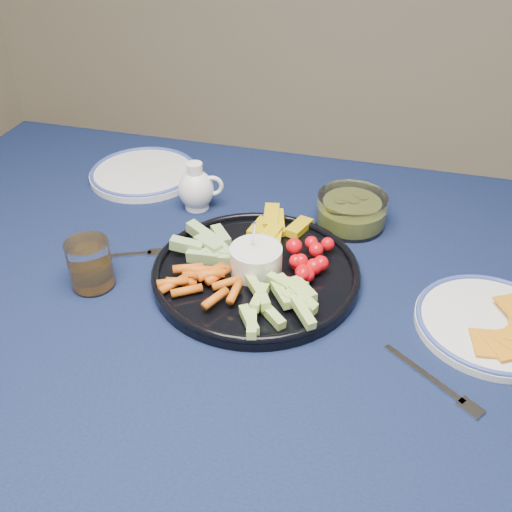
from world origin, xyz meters
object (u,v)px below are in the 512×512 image
(dining_table, at_px, (293,351))
(pickle_bowl, at_px, (351,212))
(side_plate_extra, at_px, (144,173))
(juice_tumbler, at_px, (91,267))
(creamer_pitcher, at_px, (197,189))
(cheese_plate, at_px, (491,322))
(crudite_platter, at_px, (255,268))

(dining_table, xyz_separation_m, pickle_bowl, (0.05, 0.27, 0.11))
(side_plate_extra, bearing_deg, juice_tumbler, -78.17)
(creamer_pitcher, distance_m, pickle_bowl, 0.30)
(dining_table, height_order, pickle_bowl, pickle_bowl)
(dining_table, distance_m, cheese_plate, 0.31)
(dining_table, xyz_separation_m, creamer_pitcher, (-0.25, 0.25, 0.13))
(dining_table, height_order, cheese_plate, cheese_plate)
(dining_table, bearing_deg, creamer_pitcher, 135.39)
(creamer_pitcher, relative_size, pickle_bowl, 0.74)
(side_plate_extra, bearing_deg, pickle_bowl, -8.66)
(creamer_pitcher, xyz_separation_m, juice_tumbler, (-0.08, -0.27, -0.01))
(creamer_pitcher, bearing_deg, cheese_plate, -21.18)
(crudite_platter, xyz_separation_m, cheese_plate, (0.37, -0.02, -0.01))
(pickle_bowl, distance_m, juice_tumbler, 0.48)
(crudite_platter, bearing_deg, cheese_plate, -3.34)
(pickle_bowl, xyz_separation_m, cheese_plate, (0.24, -0.23, -0.02))
(dining_table, xyz_separation_m, crudite_platter, (-0.08, 0.06, 0.11))
(juice_tumbler, height_order, side_plate_extra, juice_tumbler)
(crudite_platter, xyz_separation_m, creamer_pitcher, (-0.17, 0.19, 0.02))
(pickle_bowl, distance_m, cheese_plate, 0.33)
(dining_table, relative_size, juice_tumbler, 20.28)
(pickle_bowl, distance_m, side_plate_extra, 0.46)
(cheese_plate, bearing_deg, crudite_platter, 176.66)
(pickle_bowl, bearing_deg, creamer_pitcher, -176.40)
(dining_table, relative_size, side_plate_extra, 7.28)
(creamer_pitcher, height_order, pickle_bowl, creamer_pitcher)
(pickle_bowl, height_order, juice_tumbler, juice_tumbler)
(creamer_pitcher, distance_m, side_plate_extra, 0.18)
(crudite_platter, xyz_separation_m, juice_tumbler, (-0.25, -0.09, 0.02))
(cheese_plate, distance_m, side_plate_extra, 0.75)
(crudite_platter, distance_m, cheese_plate, 0.37)
(crudite_platter, height_order, juice_tumbler, crudite_platter)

